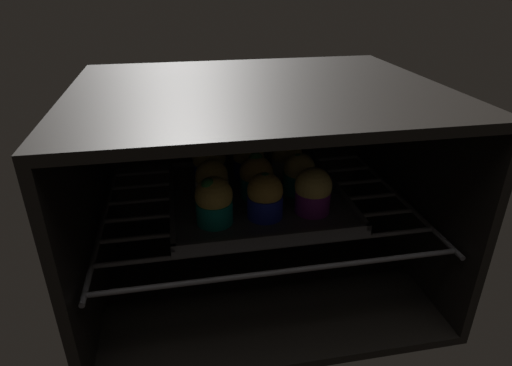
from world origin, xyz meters
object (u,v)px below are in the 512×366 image
(muffin_row0_col2, at_px, (313,191))
(muffin_row1_col0, at_px, (212,181))
(muffin_row0_col1, at_px, (267,196))
(muffin_row2_col1, at_px, (248,160))
(muffin_row2_col0, at_px, (209,161))
(muffin_row0_col0, at_px, (214,201))
(muffin_row2_col2, at_px, (286,157))
(muffin_row1_col2, at_px, (299,174))
(muffin_row1_col1, at_px, (257,177))
(baking_tray, at_px, (256,197))

(muffin_row0_col2, bearing_deg, muffin_row1_col0, 154.99)
(muffin_row0_col1, height_order, muffin_row2_col1, muffin_row0_col1)
(muffin_row2_col0, bearing_deg, muffin_row0_col0, -92.54)
(muffin_row0_col1, height_order, muffin_row2_col2, muffin_row0_col1)
(muffin_row1_col2, distance_m, muffin_row2_col0, 0.18)
(muffin_row1_col1, bearing_deg, baking_tray, 97.92)
(muffin_row0_col0, xyz_separation_m, muffin_row0_col1, (0.09, 0.00, -0.00))
(muffin_row1_col1, bearing_deg, muffin_row0_col0, -136.45)
(muffin_row2_col1, bearing_deg, muffin_row2_col2, -0.29)
(muffin_row2_col0, distance_m, muffin_row2_col1, 0.08)
(muffin_row2_col0, bearing_deg, muffin_row1_col0, -91.91)
(muffin_row1_col0, bearing_deg, muffin_row0_col0, -93.18)
(baking_tray, distance_m, muffin_row0_col2, 0.12)
(muffin_row0_col0, bearing_deg, muffin_row2_col0, 87.46)
(muffin_row1_col0, relative_size, muffin_row1_col1, 0.91)
(muffin_row0_col0, distance_m, muffin_row2_col1, 0.18)
(muffin_row2_col0, height_order, muffin_row2_col2, muffin_row2_col0)
(muffin_row0_col0, xyz_separation_m, muffin_row1_col0, (0.00, 0.08, -0.00))
(muffin_row0_col1, bearing_deg, muffin_row2_col2, 65.24)
(baking_tray, height_order, muffin_row0_col1, muffin_row0_col1)
(muffin_row0_col0, height_order, muffin_row1_col1, same)
(muffin_row0_col0, bearing_deg, muffin_row1_col2, 26.03)
(muffin_row0_col2, relative_size, muffin_row1_col0, 1.06)
(muffin_row2_col0, height_order, muffin_row2_col1, muffin_row2_col0)
(muffin_row1_col1, height_order, muffin_row2_col0, muffin_row2_col0)
(muffin_row1_col1, bearing_deg, muffin_row1_col0, 179.84)
(baking_tray, distance_m, muffin_row0_col1, 0.09)
(muffin_row1_col0, bearing_deg, muffin_row0_col2, -25.01)
(muffin_row0_col2, bearing_deg, muffin_row0_col1, -179.05)
(baking_tray, bearing_deg, muffin_row2_col0, 134.01)
(muffin_row0_col1, bearing_deg, baking_tray, 92.64)
(baking_tray, bearing_deg, muffin_row0_col2, -43.56)
(muffin_row0_col2, relative_size, muffin_row1_col1, 0.96)
(muffin_row0_col0, relative_size, muffin_row1_col2, 1.09)
(muffin_row0_col2, bearing_deg, muffin_row1_col1, 137.37)
(baking_tray, distance_m, muffin_row1_col0, 0.09)
(muffin_row0_col1, height_order, muffin_row1_col2, muffin_row0_col1)
(muffin_row1_col0, bearing_deg, muffin_row2_col1, 45.47)
(muffin_row1_col1, bearing_deg, muffin_row2_col2, 46.71)
(muffin_row1_col2, height_order, muffin_row2_col0, muffin_row2_col0)
(muffin_row1_col2, height_order, muffin_row2_col2, muffin_row1_col2)
(muffin_row1_col1, height_order, muffin_row1_col2, muffin_row1_col1)
(muffin_row0_col1, distance_m, muffin_row2_col1, 0.16)
(muffin_row1_col1, height_order, muffin_row2_col1, muffin_row1_col1)
(muffin_row2_col2, bearing_deg, muffin_row1_col1, -133.29)
(muffin_row0_col2, xyz_separation_m, muffin_row2_col2, (-0.01, 0.16, -0.00))
(muffin_row0_col2, relative_size, muffin_row2_col1, 1.05)
(muffin_row1_col2, bearing_deg, muffin_row2_col1, 134.73)
(muffin_row2_col1, bearing_deg, muffin_row0_col1, -88.48)
(baking_tray, xyz_separation_m, muffin_row2_col2, (0.08, 0.08, 0.04))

